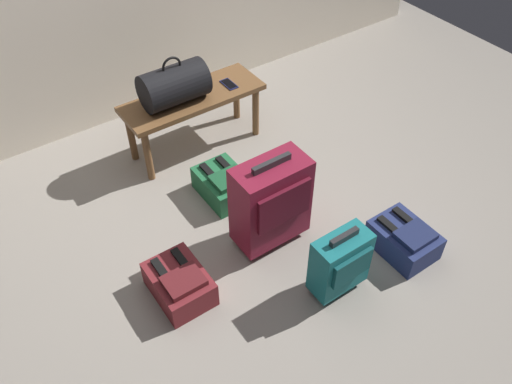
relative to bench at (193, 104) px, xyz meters
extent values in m
plane|color=gray|center=(-0.23, -0.90, -0.37)|extent=(6.60, 6.60, 0.00)
cube|color=brown|center=(0.00, 0.00, 0.05)|extent=(1.00, 0.36, 0.04)
cylinder|color=brown|center=(-0.44, -0.13, -0.17)|extent=(0.05, 0.05, 0.40)
cylinder|color=brown|center=(0.44, -0.13, -0.17)|extent=(0.05, 0.05, 0.40)
cylinder|color=brown|center=(-0.44, 0.13, -0.17)|extent=(0.05, 0.05, 0.40)
cylinder|color=brown|center=(0.44, 0.13, -0.17)|extent=(0.05, 0.05, 0.40)
cylinder|color=black|center=(-0.13, 0.00, 0.20)|extent=(0.44, 0.26, 0.26)
torus|color=black|center=(-0.13, 0.00, 0.34)|extent=(0.14, 0.02, 0.14)
cube|color=#191E4C|center=(0.28, -0.03, 0.07)|extent=(0.07, 0.14, 0.01)
cube|color=black|center=(0.28, -0.03, 0.08)|extent=(0.06, 0.13, 0.00)
cube|color=maroon|center=(-0.09, -1.05, -0.05)|extent=(0.44, 0.23, 0.54)
cube|color=#500E1C|center=(-0.09, -1.17, 0.02)|extent=(0.35, 0.02, 0.24)
cube|color=#262628|center=(-0.09, -1.05, 0.24)|extent=(0.25, 0.03, 0.04)
cylinder|color=black|center=(-0.25, -0.96, -0.34)|extent=(0.02, 0.05, 0.05)
cylinder|color=black|center=(0.06, -0.96, -0.34)|extent=(0.02, 0.05, 0.05)
cube|color=#14666B|center=(0.00, -1.56, -0.13)|extent=(0.32, 0.16, 0.37)
cube|color=#0E474A|center=(0.00, -1.66, -0.09)|extent=(0.26, 0.02, 0.17)
cube|color=#262628|center=(0.00, -1.56, 0.07)|extent=(0.18, 0.03, 0.04)
cylinder|color=black|center=(-0.11, -1.51, -0.34)|extent=(0.02, 0.05, 0.05)
cylinder|color=black|center=(0.11, -1.51, -0.34)|extent=(0.02, 0.05, 0.05)
cube|color=#1E6038|center=(-0.11, -0.55, -0.28)|extent=(0.28, 0.38, 0.17)
cube|color=#184D2C|center=(-0.11, -0.62, -0.18)|extent=(0.21, 0.17, 0.04)
cube|color=black|center=(-0.18, -0.49, -0.19)|extent=(0.04, 0.19, 0.02)
cube|color=black|center=(-0.05, -0.49, -0.19)|extent=(0.04, 0.19, 0.02)
cube|color=navy|center=(0.51, -1.58, -0.28)|extent=(0.28, 0.38, 0.17)
cube|color=#182045|center=(0.51, -1.64, -0.18)|extent=(0.21, 0.17, 0.04)
cube|color=black|center=(0.45, -1.51, -0.19)|extent=(0.04, 0.19, 0.02)
cube|color=black|center=(0.58, -1.51, -0.19)|extent=(0.04, 0.19, 0.02)
cube|color=maroon|center=(-0.74, -1.09, -0.28)|extent=(0.28, 0.38, 0.17)
cube|color=#55181C|center=(-0.74, -1.16, -0.18)|extent=(0.21, 0.17, 0.04)
cube|color=black|center=(-0.81, -1.03, -0.19)|extent=(0.04, 0.19, 0.02)
cube|color=black|center=(-0.68, -1.03, -0.19)|extent=(0.04, 0.19, 0.02)
camera|label=1|loc=(-1.40, -2.77, 2.14)|focal=37.22mm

